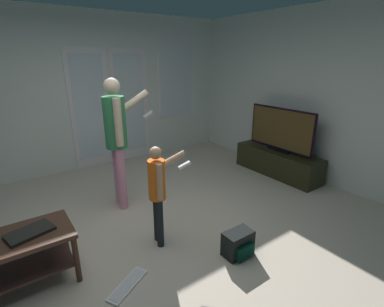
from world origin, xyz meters
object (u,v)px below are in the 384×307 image
(backpack, at_px, (238,244))
(loose_keyboard, at_px, (128,285))
(flat_screen_tv, at_px, (281,130))
(person_adult, at_px, (117,133))
(laptop_closed, at_px, (30,232))
(person_child, at_px, (158,187))
(tv_stand, at_px, (278,162))
(coffee_table, at_px, (9,254))

(backpack, height_order, loose_keyboard, backpack)
(flat_screen_tv, xyz_separation_m, backpack, (-2.04, -1.15, -0.66))
(person_adult, xyz_separation_m, laptop_closed, (-1.17, -0.89, -0.50))
(person_child, xyz_separation_m, laptop_closed, (-1.17, 0.14, -0.15))
(tv_stand, distance_m, flat_screen_tv, 0.58)
(person_adult, bearing_deg, person_child, -89.88)
(coffee_table, xyz_separation_m, tv_stand, (3.94, 0.35, -0.15))
(backpack, relative_size, loose_keyboard, 0.69)
(loose_keyboard, height_order, laptop_closed, laptop_closed)
(coffee_table, height_order, person_adult, person_adult)
(flat_screen_tv, bearing_deg, person_adult, 168.62)
(coffee_table, xyz_separation_m, backpack, (1.90, -0.79, -0.23))
(person_adult, relative_size, loose_keyboard, 3.78)
(flat_screen_tv, bearing_deg, coffee_table, -174.85)
(person_child, bearing_deg, laptop_closed, 173.12)
(coffee_table, height_order, tv_stand, coffee_table)
(person_child, height_order, backpack, person_child)
(coffee_table, relative_size, tv_stand, 0.68)
(laptop_closed, bearing_deg, flat_screen_tv, -8.98)
(tv_stand, bearing_deg, loose_keyboard, -164.23)
(flat_screen_tv, xyz_separation_m, person_child, (-2.59, -0.51, -0.13))
(coffee_table, xyz_separation_m, person_child, (1.35, -0.15, 0.30))
(tv_stand, bearing_deg, laptop_closed, -174.52)
(tv_stand, distance_m, loose_keyboard, 3.27)
(person_adult, relative_size, backpack, 5.49)
(person_adult, distance_m, laptop_closed, 1.55)
(laptop_closed, bearing_deg, person_adult, 22.66)
(person_child, height_order, laptop_closed, person_child)
(coffee_table, bearing_deg, loose_keyboard, -33.78)
(flat_screen_tv, distance_m, person_adult, 2.65)
(flat_screen_tv, bearing_deg, laptop_closed, -174.46)
(coffee_table, height_order, person_child, person_child)
(loose_keyboard, bearing_deg, person_child, 34.97)
(backpack, distance_m, laptop_closed, 1.92)
(tv_stand, height_order, person_adult, person_adult)
(tv_stand, relative_size, person_adult, 0.89)
(tv_stand, bearing_deg, backpack, -150.78)
(person_adult, relative_size, laptop_closed, 4.73)
(person_adult, bearing_deg, laptop_closed, -142.81)
(person_adult, bearing_deg, coffee_table, -146.98)
(loose_keyboard, bearing_deg, laptop_closed, 139.70)
(person_child, bearing_deg, person_adult, 90.12)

